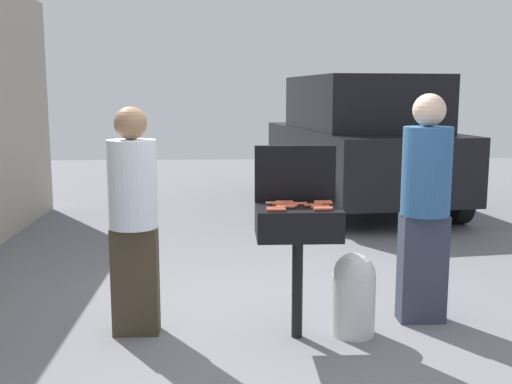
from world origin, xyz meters
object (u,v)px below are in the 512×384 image
Objects in this scene: hot_dog_2 at (276,208)px; hot_dog_13 at (284,202)px; hot_dog_11 at (281,204)px; hot_dog_5 at (323,209)px; hot_dog_0 at (288,206)px; propane_tank at (354,292)px; hot_dog_8 at (298,204)px; parked_minivan at (358,141)px; hot_dog_3 at (286,207)px; bbq_grill at (298,227)px; hot_dog_6 at (276,210)px; hot_dog_1 at (275,203)px; hot_dog_12 at (320,207)px; hot_dog_4 at (322,202)px; person_right at (425,200)px; hot_dog_10 at (323,203)px; hot_dog_9 at (313,205)px; person_left at (133,213)px; hot_dog_7 at (323,208)px.

hot_dog_2 and hot_dog_13 have the same top height.
hot_dog_5 is at bearing -37.50° from hot_dog_11.
hot_dog_0 is 0.26m from hot_dog_5.
hot_dog_11 is at bearing 177.98° from propane_tank.
hot_dog_8 is 0.03× the size of parked_minivan.
propane_tank is (0.52, 0.08, -0.66)m from hot_dog_3.
hot_dog_0 is at bearing 150.57° from hot_dog_5.
hot_dog_5 is at bearing -45.39° from bbq_grill.
hot_dog_5 is at bearing 2.12° from hot_dog_6.
hot_dog_3 is at bearing -64.40° from hot_dog_1.
hot_dog_11 is (-0.12, -0.00, 0.00)m from hot_dog_8.
hot_dog_2 is at bearing -143.24° from hot_dog_3.
hot_dog_8 is 1.00× the size of hot_dog_12.
hot_dog_4 is 0.07× the size of person_right.
hot_dog_2 is 1.00× the size of hot_dog_13.
person_right is (0.82, 0.21, -0.02)m from hot_dog_10.
hot_dog_10 is 5.31m from parked_minivan.
hot_dog_9 is 0.21× the size of propane_tank.
hot_dog_13 is at bearing 140.35° from hot_dog_12.
hot_dog_1 is 0.36m from hot_dog_4.
hot_dog_0 and hot_dog_13 have the same top height.
hot_dog_8 is at bearing 47.57° from hot_dog_3.
hot_dog_0 is 1.00× the size of hot_dog_6.
hot_dog_0 is 1.13m from person_right.
hot_dog_0 is 1.00× the size of hot_dog_4.
hot_dog_3 is (-0.09, -0.05, 0.16)m from bbq_grill.
hot_dog_12 is 0.07× the size of person_right.
bbq_grill is 7.46× the size of hot_dog_13.
hot_dog_2 is 0.21× the size of propane_tank.
hot_dog_13 is at bearing 6.60° from person_right.
hot_dog_9 is at bearing 106.30° from hot_dog_5.
hot_dog_2 is at bearing -91.98° from hot_dog_1.
hot_dog_4 is 1.38m from person_left.
bbq_grill is at bearing 142.03° from hot_dog_7.
hot_dog_6 is at bearing -135.62° from bbq_grill.
hot_dog_6 is at bearing -91.34° from hot_dog_2.
hot_dog_5 reaches higher than propane_tank.
hot_dog_9 is at bearing -29.76° from hot_dog_8.
hot_dog_2 reaches higher than bbq_grill.
hot_dog_1 and hot_dog_13 have the same top height.
hot_dog_10 is 0.70m from propane_tank.
hot_dog_8 is at bearing 43.42° from hot_dog_2.
hot_dog_6 reaches higher than propane_tank.
parked_minivan is at bearing 77.88° from propane_tank.
hot_dog_3 is 1.00× the size of hot_dog_11.
hot_dog_3 is 5.50m from parked_minivan.
hot_dog_2 is (-0.09, -0.08, 0.00)m from hot_dog_0.
propane_tank is at bearing -2.02° from hot_dog_11.
hot_dog_1 is 0.21× the size of propane_tank.
hot_dog_0 is 1.12m from person_left.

